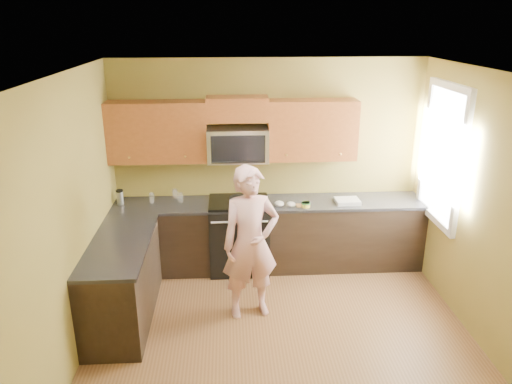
{
  "coord_description": "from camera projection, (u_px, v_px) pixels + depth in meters",
  "views": [
    {
      "loc": [
        -0.53,
        -4.16,
        3.16
      ],
      "look_at": [
        -0.2,
        1.3,
        1.2
      ],
      "focal_mm": 34.28,
      "sensor_mm": 36.0,
      "label": 1
    }
  ],
  "objects": [
    {
      "name": "wall_left",
      "position": [
        67.0,
        228.0,
        4.44
      ],
      "size": [
        0.0,
        4.0,
        4.0
      ],
      "primitive_type": "plane",
      "rotation": [
        1.57,
        0.0,
        1.57
      ],
      "color": "olive",
      "rests_on": "ground"
    },
    {
      "name": "microwave",
      "position": [
        238.0,
        161.0,
        6.19
      ],
      "size": [
        0.76,
        0.4,
        0.42
      ],
      "primitive_type": null,
      "color": "silver",
      "rests_on": "wall_back"
    },
    {
      "name": "floor",
      "position": [
        283.0,
        344.0,
        5.0
      ],
      "size": [
        4.0,
        4.0,
        0.0
      ],
      "primitive_type": "plane",
      "color": "brown",
      "rests_on": "ground"
    },
    {
      "name": "glass_b",
      "position": [
        152.0,
        198.0,
        6.26
      ],
      "size": [
        0.07,
        0.07,
        0.12
      ],
      "primitive_type": "cylinder",
      "rotation": [
        0.0,
        0.0,
        0.07
      ],
      "color": "silver",
      "rests_on": "countertop_back"
    },
    {
      "name": "butter_tub",
      "position": [
        306.0,
        207.0,
        6.11
      ],
      "size": [
        0.14,
        0.14,
        0.08
      ],
      "primitive_type": null,
      "rotation": [
        0.0,
        0.0,
        -0.37
      ],
      "color": "yellow",
      "rests_on": "countertop_back"
    },
    {
      "name": "countertop_back",
      "position": [
        270.0,
        203.0,
        6.29
      ],
      "size": [
        4.0,
        0.62,
        0.04
      ],
      "primitive_type": "cube",
      "color": "black",
      "rests_on": "cabinet_back_run"
    },
    {
      "name": "stove",
      "position": [
        239.0,
        235.0,
        6.4
      ],
      "size": [
        0.76,
        0.65,
        0.95
      ],
      "primitive_type": null,
      "color": "black",
      "rests_on": "floor"
    },
    {
      "name": "countertop_left",
      "position": [
        120.0,
        244.0,
        5.17
      ],
      "size": [
        0.62,
        1.6,
        0.04
      ],
      "primitive_type": "cube",
      "color": "black",
      "rests_on": "cabinet_left_run"
    },
    {
      "name": "window",
      "position": [
        443.0,
        155.0,
        5.69
      ],
      "size": [
        0.06,
        1.06,
        1.66
      ],
      "primitive_type": null,
      "color": "white",
      "rests_on": "wall_right"
    },
    {
      "name": "glass_c",
      "position": [
        175.0,
        194.0,
        6.4
      ],
      "size": [
        0.07,
        0.07,
        0.12
      ],
      "primitive_type": "cylinder",
      "rotation": [
        0.0,
        0.0,
        0.02
      ],
      "color": "silver",
      "rests_on": "countertop_back"
    },
    {
      "name": "toast_slice",
      "position": [
        301.0,
        205.0,
        6.15
      ],
      "size": [
        0.12,
        0.12,
        0.01
      ],
      "primitive_type": "cube",
      "rotation": [
        0.0,
        0.0,
        0.12
      ],
      "color": "#B27F47",
      "rests_on": "countertop_back"
    },
    {
      "name": "wall_front",
      "position": [
        328.0,
        368.0,
        2.67
      ],
      "size": [
        4.0,
        0.0,
        4.0
      ],
      "primitive_type": "plane",
      "rotation": [
        -1.57,
        0.0,
        0.0
      ],
      "color": "olive",
      "rests_on": "ground"
    },
    {
      "name": "travel_mug",
      "position": [
        121.0,
        204.0,
        6.2
      ],
      "size": [
        0.11,
        0.11,
        0.19
      ],
      "primitive_type": null,
      "rotation": [
        0.0,
        0.0,
        -0.29
      ],
      "color": "silver",
      "rests_on": "countertop_back"
    },
    {
      "name": "wall_back",
      "position": [
        268.0,
        163.0,
        6.43
      ],
      "size": [
        4.0,
        0.0,
        4.0
      ],
      "primitive_type": "plane",
      "rotation": [
        1.57,
        0.0,
        0.0
      ],
      "color": "olive",
      "rests_on": "ground"
    },
    {
      "name": "woman",
      "position": [
        251.0,
        243.0,
        5.27
      ],
      "size": [
        0.71,
        0.54,
        1.73
      ],
      "primitive_type": "imported",
      "rotation": [
        0.0,
        0.0,
        0.22
      ],
      "color": "#DF6F79",
      "rests_on": "floor"
    },
    {
      "name": "cabinet_back_run",
      "position": [
        269.0,
        236.0,
        6.45
      ],
      "size": [
        4.0,
        0.6,
        0.88
      ],
      "primitive_type": "cube",
      "color": "black",
      "rests_on": "floor"
    },
    {
      "name": "cabinet_left_run",
      "position": [
        123.0,
        282.0,
        5.33
      ],
      "size": [
        0.6,
        1.6,
        0.88
      ],
      "primitive_type": "cube",
      "color": "black",
      "rests_on": "floor"
    },
    {
      "name": "ceiling",
      "position": [
        289.0,
        75.0,
        4.1
      ],
      "size": [
        4.0,
        4.0,
        0.0
      ],
      "primitive_type": "plane",
      "rotation": [
        3.14,
        0.0,
        0.0
      ],
      "color": "white",
      "rests_on": "ground"
    },
    {
      "name": "wall_right",
      "position": [
        494.0,
        218.0,
        4.66
      ],
      "size": [
        0.0,
        4.0,
        4.0
      ],
      "primitive_type": "plane",
      "rotation": [
        1.57,
        0.0,
        -1.57
      ],
      "color": "olive",
      "rests_on": "ground"
    },
    {
      "name": "upper_cab_left",
      "position": [
        160.0,
        161.0,
        6.16
      ],
      "size": [
        1.22,
        0.33,
        0.75
      ],
      "primitive_type": null,
      "color": "brown",
      "rests_on": "wall_back"
    },
    {
      "name": "frying_pan",
      "position": [
        241.0,
        202.0,
        6.2
      ],
      "size": [
        0.39,
        0.55,
        0.06
      ],
      "primitive_type": null,
      "rotation": [
        0.0,
        0.0,
        0.23
      ],
      "color": "black",
      "rests_on": "stove"
    },
    {
      "name": "upper_cab_right",
      "position": [
        311.0,
        159.0,
        6.27
      ],
      "size": [
        1.12,
        0.33,
        0.75
      ],
      "primitive_type": null,
      "color": "brown",
      "rests_on": "wall_back"
    },
    {
      "name": "upper_cab_over_mw",
      "position": [
        237.0,
        109.0,
        6.0
      ],
      "size": [
        0.76,
        0.33,
        0.3
      ],
      "primitive_type": "cube",
      "color": "brown",
      "rests_on": "wall_back"
    },
    {
      "name": "napkin_b",
      "position": [
        279.0,
        204.0,
        6.13
      ],
      "size": [
        0.12,
        0.14,
        0.07
      ],
      "primitive_type": "ellipsoid",
      "rotation": [
        0.0,
        0.0,
        0.03
      ],
      "color": "silver",
      "rests_on": "countertop_back"
    },
    {
      "name": "dish_towel",
      "position": [
        347.0,
        201.0,
        6.24
      ],
      "size": [
        0.31,
        0.25,
        0.05
      ],
      "primitive_type": "cube",
      "rotation": [
        0.0,
        0.0,
        0.03
      ],
      "color": "white",
      "rests_on": "countertop_back"
    },
    {
      "name": "napkin_a",
      "position": [
        291.0,
        204.0,
        6.12
      ],
      "size": [
        0.13,
        0.14,
        0.06
      ],
      "primitive_type": "ellipsoid",
      "rotation": [
        0.0,
        0.0,
        -0.15
      ],
      "color": "silver",
      "rests_on": "countertop_back"
    },
    {
      "name": "glass_a",
      "position": [
        180.0,
        197.0,
        6.27
      ],
      "size": [
        0.08,
        0.08,
        0.12
      ],
      "primitive_type": "cylinder",
      "rotation": [
        0.0,
        0.0,
        0.14
      ],
      "color": "silver",
      "rests_on": "countertop_back"
    }
  ]
}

